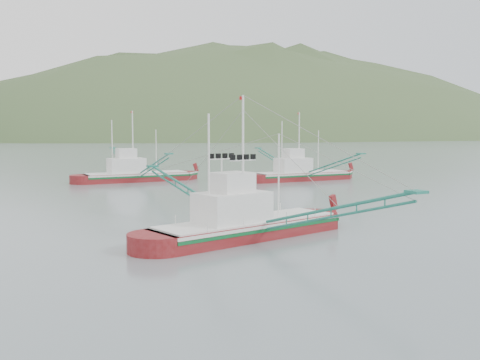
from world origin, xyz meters
name	(u,v)px	position (x,y,z in m)	size (l,w,h in m)	color
ground	(285,241)	(0.00, 0.00, 0.00)	(1200.00, 1200.00, 0.00)	slate
main_boat	(246,210)	(-1.63, 1.95, 1.70)	(13.31, 23.03, 9.44)	maroon
bg_boat_right	(300,170)	(23.23, 33.32, 1.36)	(13.52, 24.46, 9.89)	maroon
bg_boat_far	(135,171)	(2.94, 42.09, 1.38)	(13.70, 24.79, 10.03)	maroon
headland_right	(260,139)	(240.00, 430.00, 0.00)	(684.00, 432.00, 306.00)	#3A512A
ridge_distant	(17,138)	(30.00, 560.00, 0.00)	(960.00, 400.00, 240.00)	slate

